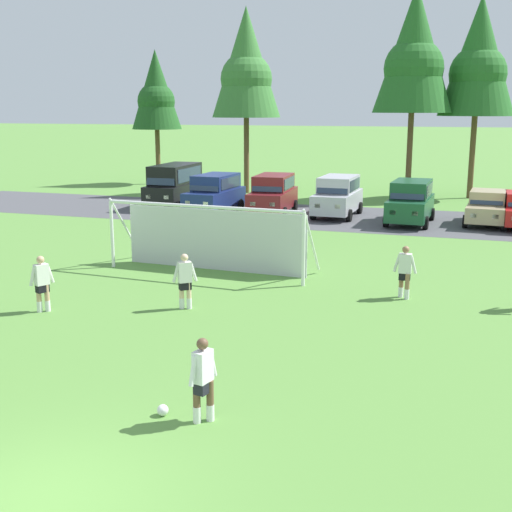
{
  "coord_description": "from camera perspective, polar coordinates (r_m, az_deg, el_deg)",
  "views": [
    {
      "loc": [
        5.84,
        -7.41,
        5.72
      ],
      "look_at": [
        -0.0,
        10.35,
        1.57
      ],
      "focal_mm": 46.79,
      "sensor_mm": 36.0,
      "label": 1
    }
  ],
  "objects": [
    {
      "name": "player_defender_far",
      "position": [
        19.99,
        -17.82,
        -2.29
      ],
      "size": [
        0.49,
        0.65,
        1.64
      ],
      "color": "tan",
      "rests_on": "ground"
    },
    {
      "name": "tree_center_back",
      "position": [
        43.97,
        13.38,
        16.48
      ],
      "size": [
        4.91,
        4.91,
        13.09
      ],
      "color": "brown",
      "rests_on": "ground"
    },
    {
      "name": "parked_car_slot_center_right",
      "position": [
        34.67,
        13.08,
        4.55
      ],
      "size": [
        2.27,
        4.67,
        2.16
      ],
      "color": "#194C2D",
      "rests_on": "ground"
    },
    {
      "name": "parked_car_slot_center_left",
      "position": [
        36.83,
        1.46,
        5.32
      ],
      "size": [
        2.35,
        4.71,
        2.16
      ],
      "color": "maroon",
      "rests_on": "ground"
    },
    {
      "name": "parked_car_slot_far_left",
      "position": [
        39.62,
        -6.97,
        6.07
      ],
      "size": [
        2.31,
        4.86,
        2.52
      ],
      "color": "black",
      "rests_on": "ground"
    },
    {
      "name": "parking_lot_strip",
      "position": [
        35.9,
        8.63,
        3.2
      ],
      "size": [
        52.0,
        8.4,
        0.01
      ],
      "primitive_type": "cube",
      "color": "#4C4C51",
      "rests_on": "ground"
    },
    {
      "name": "tree_left_edge",
      "position": [
        52.31,
        -8.55,
        13.66
      ],
      "size": [
        3.76,
        3.76,
        10.03
      ],
      "color": "brown",
      "rests_on": "ground"
    },
    {
      "name": "player_trailing_back",
      "position": [
        20.88,
        12.6,
        -1.36
      ],
      "size": [
        0.73,
        0.33,
        1.64
      ],
      "color": "#936B4C",
      "rests_on": "ground"
    },
    {
      "name": "parked_car_slot_right",
      "position": [
        35.36,
        19.16,
        3.94
      ],
      "size": [
        2.24,
        4.31,
        1.72
      ],
      "color": "tan",
      "rests_on": "ground"
    },
    {
      "name": "ground_plane",
      "position": [
        23.86,
        3.5,
        -1.39
      ],
      "size": [
        400.0,
        400.0,
        0.0
      ],
      "primitive_type": "plane",
      "color": "#598C3D"
    },
    {
      "name": "player_midfield_center",
      "position": [
        19.42,
        -6.09,
        -2.17
      ],
      "size": [
        0.67,
        0.47,
        1.64
      ],
      "color": "beige",
      "rests_on": "ground"
    },
    {
      "name": "soccer_ball",
      "position": [
        13.13,
        -7.97,
        -12.92
      ],
      "size": [
        0.22,
        0.22,
        0.22
      ],
      "color": "white",
      "rests_on": "ground"
    },
    {
      "name": "parked_car_slot_center",
      "position": [
        36.31,
        7.0,
        5.13
      ],
      "size": [
        2.22,
        4.64,
        2.16
      ],
      "color": "#B2B2BC",
      "rests_on": "ground"
    },
    {
      "name": "tree_mid_left",
      "position": [
        46.16,
        -0.84,
        15.92
      ],
      "size": [
        4.62,
        4.62,
        12.31
      ],
      "color": "brown",
      "rests_on": "ground"
    },
    {
      "name": "parked_car_slot_left",
      "position": [
        37.15,
        -3.52,
        5.36
      ],
      "size": [
        2.3,
        4.69,
        2.16
      ],
      "color": "navy",
      "rests_on": "ground"
    },
    {
      "name": "player_striker_near",
      "position": [
        12.53,
        -4.54,
        -10.54
      ],
      "size": [
        0.35,
        0.71,
        1.64
      ],
      "color": "brown",
      "rests_on": "ground"
    },
    {
      "name": "soccer_goal",
      "position": [
        23.79,
        -3.79,
        1.76
      ],
      "size": [
        7.52,
        2.36,
        2.57
      ],
      "color": "white",
      "rests_on": "ground"
    },
    {
      "name": "tree_mid_right",
      "position": [
        45.58,
        18.5,
        15.61
      ],
      "size": [
        4.73,
        4.73,
        12.61
      ],
      "color": "brown",
      "rests_on": "ground"
    }
  ]
}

